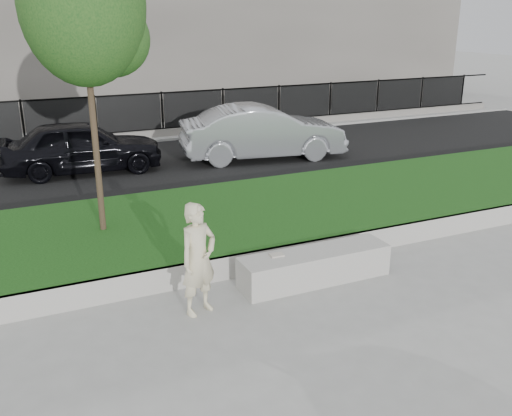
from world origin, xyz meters
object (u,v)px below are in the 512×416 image
book (277,255)px  car_silver (263,132)px  young_tree (88,11)px  man (198,259)px  stone_bench (315,266)px  car_dark (82,146)px

book → car_silver: (3.29, 7.51, 0.30)m
book → young_tree: bearing=133.5°
young_tree → man: bearing=-75.6°
stone_bench → car_dark: bearing=106.1°
stone_bench → man: (-2.01, -0.19, 0.57)m
man → car_silver: bearing=37.7°
stone_bench → book: size_ratio=11.73×
man → car_dark: size_ratio=0.40×
man → book: size_ratio=7.77×
book → young_tree: young_tree is taller
car_silver → car_dark: bearing=92.8°
man → car_dark: bearing=71.0°
book → car_dark: size_ratio=0.05×
stone_bench → car_dark: 8.57m
man → young_tree: bearing=82.9°
book → car_silver: 8.21m
book → car_silver: size_ratio=0.05×
car_silver → book: bearing=166.0°
man → young_tree: 4.49m
book → young_tree: size_ratio=0.04×
stone_bench → young_tree: 5.50m
book → car_dark: (-1.74, 8.12, 0.22)m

